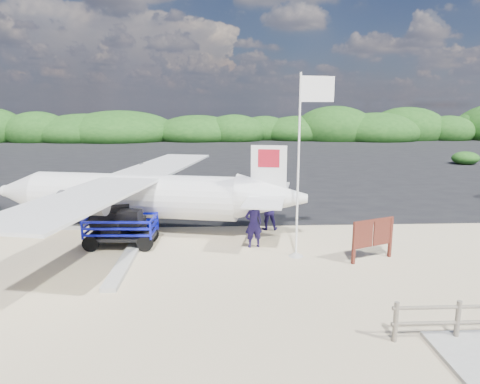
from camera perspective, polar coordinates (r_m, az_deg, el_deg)
The scene contains 10 objects.
ground at distance 15.16m, azimuth 1.71°, elevation -9.82°, with size 160.00×160.00×0.00m, color beige.
asphalt_apron at distance 44.44m, azimuth -1.20°, elevation 4.40°, with size 90.00×50.00×0.04m, color #B2B2B2, non-canonical shape.
lagoon at distance 18.32m, azimuth -28.30°, elevation -7.43°, with size 9.00×7.00×0.40m, color #B2B2B2, non-canonical shape.
vegetation_band at distance 69.31m, azimuth -1.72°, elevation 6.96°, with size 124.00×8.00×4.40m, color #B2B2B2, non-canonical shape.
baggage_cart at distance 17.77m, azimuth -15.41°, elevation -6.99°, with size 2.91×1.67×1.46m, color #0C12C2, non-canonical shape.
flagpole at distance 16.21m, azimuth 7.46°, elevation -8.48°, with size 1.32×0.55×6.62m, color white, non-canonical shape.
signboard at distance 16.39m, azimuth 17.11°, elevation -8.68°, with size 1.91×0.18×1.58m, color #5D251A, non-canonical shape.
crew_a at distance 16.79m, azimuth 1.82°, elevation -4.26°, with size 0.69×0.46×1.90m, color #1A1347.
crew_b at distance 19.20m, azimuth 3.71°, elevation -2.29°, with size 0.91×0.71×1.88m, color #1A1347.
aircraft_large at distance 43.41m, azimuth 22.73°, elevation 3.33°, with size 16.63×16.63×4.99m, color #B2B2B2, non-canonical shape.
Camera 1 is at (-1.09, -14.08, 5.52)m, focal length 32.00 mm.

